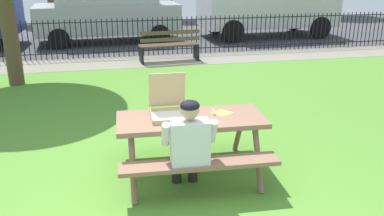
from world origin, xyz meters
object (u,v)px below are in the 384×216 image
(pizza_slice_on_table, at_px, (221,112))
(park_bench_center, at_px, (169,46))
(picnic_table_foreground, at_px, (191,130))
(adult_at_table, at_px, (189,143))
(pizza_box_open, at_px, (169,106))
(parked_car_left, at_px, (107,9))

(pizza_slice_on_table, relative_size, park_bench_center, 0.16)
(picnic_table_foreground, distance_m, adult_at_table, 0.52)
(pizza_box_open, relative_size, parked_car_left, 0.11)
(picnic_table_foreground, relative_size, adult_at_table, 1.56)
(picnic_table_foreground, relative_size, pizza_slice_on_table, 7.30)
(picnic_table_foreground, distance_m, pizza_slice_on_table, 0.44)
(pizza_box_open, distance_m, adult_at_table, 0.69)
(pizza_box_open, distance_m, pizza_slice_on_table, 0.66)
(picnic_table_foreground, relative_size, pizza_box_open, 3.54)
(pizza_slice_on_table, bearing_deg, parked_car_left, 97.78)
(picnic_table_foreground, distance_m, park_bench_center, 6.31)
(adult_at_table, relative_size, park_bench_center, 0.73)
(pizza_box_open, xyz_separation_m, parked_car_left, (-0.64, 9.39, 0.21))
(park_bench_center, bearing_deg, pizza_slice_on_table, -92.46)
(parked_car_left, bearing_deg, adult_at_table, -85.63)
(picnic_table_foreground, bearing_deg, pizza_box_open, 151.23)
(pizza_slice_on_table, bearing_deg, pizza_box_open, 175.70)
(picnic_table_foreground, height_order, adult_at_table, adult_at_table)
(pizza_slice_on_table, relative_size, parked_car_left, 0.05)
(picnic_table_foreground, bearing_deg, park_bench_center, 83.98)
(adult_at_table, relative_size, parked_car_left, 0.25)
(adult_at_table, distance_m, park_bench_center, 6.82)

